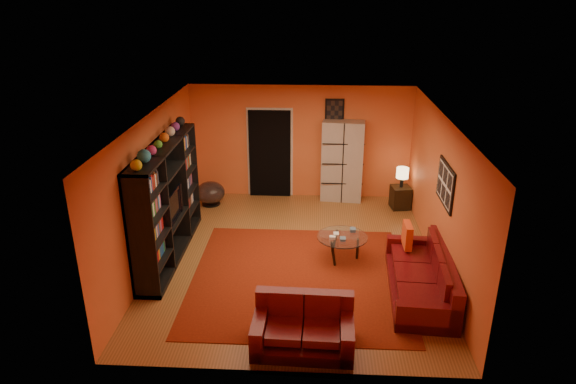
# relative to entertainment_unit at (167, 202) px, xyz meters

# --- Properties ---
(floor) EXTENTS (6.00, 6.00, 0.00)m
(floor) POSITION_rel_entertainment_unit_xyz_m (2.27, 0.00, -1.05)
(floor) COLOR brown
(floor) RESTS_ON ground
(ceiling) EXTENTS (6.00, 6.00, 0.00)m
(ceiling) POSITION_rel_entertainment_unit_xyz_m (2.27, 0.00, 1.55)
(ceiling) COLOR white
(ceiling) RESTS_ON wall_back
(wall_back) EXTENTS (6.00, 0.00, 6.00)m
(wall_back) POSITION_rel_entertainment_unit_xyz_m (2.27, 3.00, 0.25)
(wall_back) COLOR orange
(wall_back) RESTS_ON floor
(wall_front) EXTENTS (6.00, 0.00, 6.00)m
(wall_front) POSITION_rel_entertainment_unit_xyz_m (2.27, -3.00, 0.25)
(wall_front) COLOR orange
(wall_front) RESTS_ON floor
(wall_left) EXTENTS (0.00, 6.00, 6.00)m
(wall_left) POSITION_rel_entertainment_unit_xyz_m (-0.23, 0.00, 0.25)
(wall_left) COLOR orange
(wall_left) RESTS_ON floor
(wall_right) EXTENTS (0.00, 6.00, 6.00)m
(wall_right) POSITION_rel_entertainment_unit_xyz_m (4.78, 0.00, 0.25)
(wall_right) COLOR orange
(wall_right) RESTS_ON floor
(rug) EXTENTS (3.60, 3.60, 0.01)m
(rug) POSITION_rel_entertainment_unit_xyz_m (2.38, -0.70, -1.04)
(rug) COLOR #63190B
(rug) RESTS_ON floor
(doorway) EXTENTS (0.95, 0.10, 2.04)m
(doorway) POSITION_rel_entertainment_unit_xyz_m (1.57, 2.96, -0.03)
(doorway) COLOR black
(doorway) RESTS_ON floor
(wall_art_right) EXTENTS (0.03, 1.00, 0.70)m
(wall_art_right) POSITION_rel_entertainment_unit_xyz_m (4.75, -0.30, 0.55)
(wall_art_right) COLOR black
(wall_art_right) RESTS_ON wall_right
(wall_art_back) EXTENTS (0.42, 0.03, 0.52)m
(wall_art_back) POSITION_rel_entertainment_unit_xyz_m (3.02, 2.98, 1.00)
(wall_art_back) COLOR black
(wall_art_back) RESTS_ON wall_back
(entertainment_unit) EXTENTS (0.45, 3.00, 2.10)m
(entertainment_unit) POSITION_rel_entertainment_unit_xyz_m (0.00, 0.00, 0.00)
(entertainment_unit) COLOR black
(entertainment_unit) RESTS_ON floor
(tv) EXTENTS (0.94, 0.12, 0.54)m
(tv) POSITION_rel_entertainment_unit_xyz_m (0.05, -0.07, -0.06)
(tv) COLOR black
(tv) RESTS_ON entertainment_unit
(sofa) EXTENTS (1.06, 2.31, 0.85)m
(sofa) POSITION_rel_entertainment_unit_xyz_m (4.41, -1.05, -0.77)
(sofa) COLOR #500A0F
(sofa) RESTS_ON rug
(loveseat) EXTENTS (1.39, 0.86, 0.85)m
(loveseat) POSITION_rel_entertainment_unit_xyz_m (2.50, -2.42, -0.76)
(loveseat) COLOR #500A0F
(loveseat) RESTS_ON rug
(throw_pillow) EXTENTS (0.12, 0.42, 0.42)m
(throw_pillow) POSITION_rel_entertainment_unit_xyz_m (4.22, -0.26, -0.42)
(throw_pillow) COLOR #EE471A
(throw_pillow) RESTS_ON sofa
(coffee_table) EXTENTS (0.91, 0.91, 0.45)m
(coffee_table) POSITION_rel_entertainment_unit_xyz_m (3.13, -0.02, -0.64)
(coffee_table) COLOR silver
(coffee_table) RESTS_ON floor
(storage_cabinet) EXTENTS (0.96, 0.50, 1.85)m
(storage_cabinet) POSITION_rel_entertainment_unit_xyz_m (3.23, 2.80, -0.12)
(storage_cabinet) COLOR #B1ADA4
(storage_cabinet) RESTS_ON floor
(bowl_chair) EXTENTS (0.65, 0.65, 0.53)m
(bowl_chair) POSITION_rel_entertainment_unit_xyz_m (0.27, 2.33, -0.76)
(bowl_chair) COLOR black
(bowl_chair) RESTS_ON floor
(side_table) EXTENTS (0.45, 0.45, 0.50)m
(side_table) POSITION_rel_entertainment_unit_xyz_m (4.53, 2.37, -0.80)
(side_table) COLOR black
(side_table) RESTS_ON floor
(table_lamp) EXTENTS (0.27, 0.27, 0.44)m
(table_lamp) POSITION_rel_entertainment_unit_xyz_m (4.53, 2.37, -0.24)
(table_lamp) COLOR black
(table_lamp) RESTS_ON side_table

